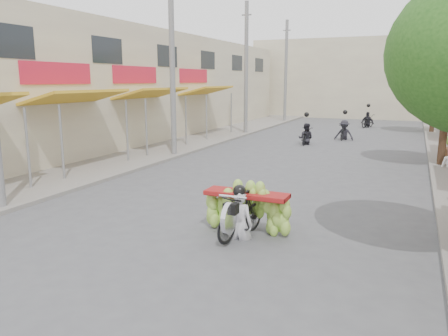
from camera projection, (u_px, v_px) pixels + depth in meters
ground at (89, 305)px, 6.62m from camera, size 120.00×120.00×0.00m
sidewalk_left at (176, 144)px, 22.83m from camera, size 4.00×60.00×0.12m
shophouse_row_left at (84, 87)px, 23.28m from camera, size 9.77×40.00×6.00m
far_building at (366, 79)px, 40.09m from camera, size 20.00×6.00×7.00m
utility_pole_mid at (172, 64)px, 18.72m from camera, size 0.60×0.24×8.00m
utility_pole_far at (246, 69)px, 26.81m from camera, size 0.60×0.24×8.00m
utility_pole_back at (286, 72)px, 34.91m from camera, size 0.60×0.24×8.00m
street_tree_far at (437, 73)px, 27.14m from camera, size 3.40×3.40×5.25m
banana_motorbike at (243, 206)px, 9.45m from camera, size 2.20×1.87×1.97m
bg_motorbike_a at (306, 130)px, 23.05m from camera, size 0.80×1.53×1.95m
bg_motorbike_b at (344, 125)px, 24.75m from camera, size 1.10×1.59×1.95m
bg_motorbike_c at (368, 117)px, 31.31m from camera, size 1.11×1.75×1.95m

